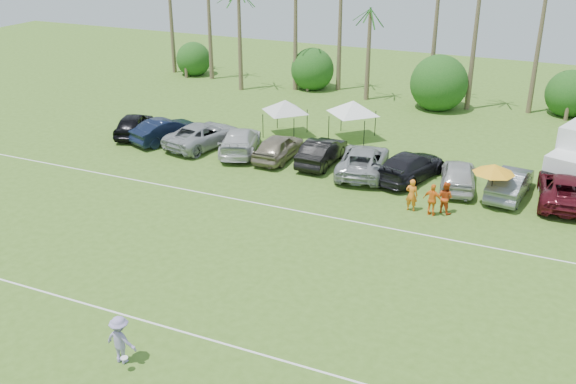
% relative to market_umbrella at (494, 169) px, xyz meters
% --- Properties ---
extents(ground, '(120.00, 120.00, 0.00)m').
position_rel_market_umbrella_xyz_m(ground, '(-12.88, -18.81, -2.29)').
color(ground, '#41681F').
rests_on(ground, ground).
extents(field_lines, '(80.00, 12.10, 0.01)m').
position_rel_market_umbrella_xyz_m(field_lines, '(-12.88, -10.81, -2.28)').
color(field_lines, white).
rests_on(field_lines, ground).
extents(palm_tree_4, '(2.40, 2.40, 8.90)m').
position_rel_market_umbrella_xyz_m(palm_tree_4, '(-16.88, 19.19, 5.19)').
color(palm_tree_4, brown).
rests_on(palm_tree_4, ground).
extents(palm_tree_5, '(2.40, 2.40, 9.90)m').
position_rel_market_umbrella_xyz_m(palm_tree_5, '(-12.88, 19.19, 6.07)').
color(palm_tree_5, brown).
rests_on(palm_tree_5, ground).
extents(palm_tree_8, '(2.40, 2.40, 8.90)m').
position_rel_market_umbrella_xyz_m(palm_tree_8, '(0.12, 19.19, 5.19)').
color(palm_tree_8, brown).
rests_on(palm_tree_8, ground).
extents(bush_tree_0, '(4.00, 4.00, 4.00)m').
position_rel_market_umbrella_xyz_m(bush_tree_0, '(-31.88, 20.19, -0.49)').
color(bush_tree_0, brown).
rests_on(bush_tree_0, ground).
extents(bush_tree_1, '(4.00, 4.00, 4.00)m').
position_rel_market_umbrella_xyz_m(bush_tree_1, '(-18.88, 20.19, -0.49)').
color(bush_tree_1, brown).
rests_on(bush_tree_1, ground).
extents(bush_tree_2, '(4.00, 4.00, 4.00)m').
position_rel_market_umbrella_xyz_m(bush_tree_2, '(-6.88, 20.19, -0.49)').
color(bush_tree_2, brown).
rests_on(bush_tree_2, ground).
extents(bush_tree_3, '(4.00, 4.00, 4.00)m').
position_rel_market_umbrella_xyz_m(bush_tree_3, '(3.12, 20.19, -0.49)').
color(bush_tree_3, brown).
rests_on(bush_tree_3, ground).
extents(sideline_player_a, '(0.68, 0.45, 1.84)m').
position_rel_market_umbrella_xyz_m(sideline_player_a, '(-3.88, -2.20, -1.37)').
color(sideline_player_a, orange).
rests_on(sideline_player_a, ground).
extents(sideline_player_b, '(1.07, 0.96, 1.80)m').
position_rel_market_umbrella_xyz_m(sideline_player_b, '(-2.16, -1.74, -1.38)').
color(sideline_player_b, '#CF4717').
rests_on(sideline_player_b, ground).
extents(sideline_player_c, '(1.11, 0.62, 1.79)m').
position_rel_market_umbrella_xyz_m(sideline_player_c, '(-2.71, -2.35, -1.39)').
color(sideline_player_c, orange).
rests_on(sideline_player_c, ground).
extents(canopy_tent_left, '(3.80, 3.80, 3.08)m').
position_rel_market_umbrella_xyz_m(canopy_tent_left, '(-15.53, 6.86, 0.35)').
color(canopy_tent_left, black).
rests_on(canopy_tent_left, ground).
extents(canopy_tent_right, '(4.07, 4.07, 3.30)m').
position_rel_market_umbrella_xyz_m(canopy_tent_right, '(-10.80, 8.08, 0.53)').
color(canopy_tent_right, black).
rests_on(canopy_tent_right, ground).
extents(market_umbrella, '(2.29, 2.29, 2.55)m').
position_rel_market_umbrella_xyz_m(market_umbrella, '(0.00, 0.00, 0.00)').
color(market_umbrella, black).
rests_on(market_umbrella, ground).
extents(frisbee_player, '(1.24, 0.88, 1.90)m').
position_rel_market_umbrella_xyz_m(frisbee_player, '(-10.20, -19.22, -1.34)').
color(frisbee_player, '#9688C1').
rests_on(frisbee_player, ground).
extents(parked_car_0, '(3.56, 5.32, 1.68)m').
position_rel_market_umbrella_xyz_m(parked_car_0, '(-25.58, 2.29, -1.45)').
color(parked_car_0, black).
rests_on(parked_car_0, ground).
extents(parked_car_1, '(3.44, 5.40, 1.68)m').
position_rel_market_umbrella_xyz_m(parked_car_1, '(-22.65, 2.06, -1.45)').
color(parked_car_1, black).
rests_on(parked_car_1, ground).
extents(parked_car_2, '(3.94, 6.48, 1.68)m').
position_rel_market_umbrella_xyz_m(parked_car_2, '(-19.72, 2.28, -1.45)').
color(parked_car_2, '#9C9EA2').
rests_on(parked_car_2, ground).
extents(parked_car_3, '(4.17, 6.25, 1.68)m').
position_rel_market_umbrella_xyz_m(parked_car_3, '(-16.79, 2.20, -1.45)').
color(parked_car_3, silver).
rests_on(parked_car_3, ground).
extents(parked_car_4, '(1.99, 4.94, 1.68)m').
position_rel_market_umbrella_xyz_m(parked_car_4, '(-13.87, 2.12, -1.45)').
color(parked_car_4, gray).
rests_on(parked_car_4, ground).
extents(parked_car_5, '(1.82, 5.11, 1.68)m').
position_rel_market_umbrella_xyz_m(parked_car_5, '(-10.94, 2.47, -1.45)').
color(parked_car_5, black).
rests_on(parked_car_5, ground).
extents(parked_car_6, '(3.76, 6.43, 1.68)m').
position_rel_market_umbrella_xyz_m(parked_car_6, '(-8.01, 2.01, -1.45)').
color(parked_car_6, '#95989B').
rests_on(parked_car_6, ground).
extents(parked_car_7, '(3.83, 6.21, 1.68)m').
position_rel_market_umbrella_xyz_m(parked_car_7, '(-5.08, 2.25, -1.45)').
color(parked_car_7, black).
rests_on(parked_car_7, ground).
extents(parked_car_8, '(2.78, 5.20, 1.68)m').
position_rel_market_umbrella_xyz_m(parked_car_8, '(-2.15, 2.04, -1.45)').
color(parked_car_8, '#B5B5B5').
rests_on(parked_car_8, ground).
extents(parked_car_9, '(2.30, 5.26, 1.68)m').
position_rel_market_umbrella_xyz_m(parked_car_9, '(0.78, 1.99, -1.45)').
color(parked_car_9, slate).
rests_on(parked_car_9, ground).
extents(parked_car_10, '(3.24, 6.24, 1.68)m').
position_rel_market_umbrella_xyz_m(parked_car_10, '(3.71, 2.32, -1.45)').
color(parked_car_10, '#511019').
rests_on(parked_car_10, ground).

